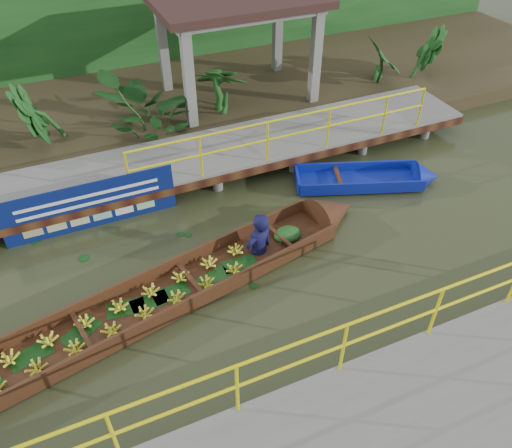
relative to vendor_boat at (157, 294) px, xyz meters
name	(u,v)px	position (x,y,z in m)	size (l,w,h in m)	color
ground	(218,277)	(1.22, 0.21, -0.26)	(80.00, 80.00, 0.00)	#2D341A
land_strip	(130,103)	(1.22, 7.71, -0.03)	(30.00, 8.00, 0.45)	#322A19
far_dock	(167,166)	(1.24, 3.64, 0.22)	(16.00, 2.06, 1.66)	slate
near_dock	(393,445)	(2.22, -3.99, 0.05)	(18.00, 2.40, 1.73)	slate
pavilion	(237,11)	(4.22, 6.51, 2.56)	(4.40, 3.00, 3.00)	slate
foliage_backdrop	(102,16)	(1.22, 10.21, 1.74)	(30.00, 0.80, 4.00)	#144015
vendor_boat	(157,294)	(0.00, 0.00, 0.00)	(10.27, 3.11, 2.28)	#361B0E
moored_blue_boat	(392,179)	(6.11, 1.45, -0.11)	(3.51, 1.98, 0.82)	#0D1B90
blue_banner	(91,206)	(-0.66, 2.69, 0.30)	(3.58, 0.04, 1.12)	navy
tropical_plants	(216,95)	(3.19, 5.51, 0.82)	(14.01, 1.01, 1.26)	#144015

